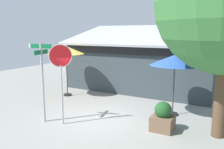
# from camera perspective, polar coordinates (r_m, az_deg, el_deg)

# --- Properties ---
(ground_plane) EXTENTS (28.00, 28.00, 0.10)m
(ground_plane) POSITION_cam_1_polar(r_m,az_deg,el_deg) (9.56, -2.75, -10.99)
(ground_plane) COLOR gray
(cafe_building) EXTENTS (8.89, 4.75, 3.90)m
(cafe_building) POSITION_cam_1_polar(r_m,az_deg,el_deg) (14.39, 7.49, 2.58)
(cafe_building) COLOR #333D42
(cafe_building) RESTS_ON ground
(street_sign_post) EXTENTS (0.91, 0.85, 3.01)m
(street_sign_post) POSITION_cam_1_polar(r_m,az_deg,el_deg) (9.15, -16.65, -0.04)
(street_sign_post) COLOR #A8AAB2
(street_sign_post) RESTS_ON ground
(stop_sign) EXTENTS (0.66, 0.53, 3.00)m
(stop_sign) POSITION_cam_1_polar(r_m,az_deg,el_deg) (8.67, -12.35, 1.44)
(stop_sign) COLOR #A8AAB2
(stop_sign) RESTS_ON ground
(patio_umbrella_mustard_left) EXTENTS (1.93, 1.93, 2.77)m
(patio_umbrella_mustard_left) POSITION_cam_1_polar(r_m,az_deg,el_deg) (12.70, -11.14, 5.75)
(patio_umbrella_mustard_left) COLOR black
(patio_umbrella_mustard_left) RESTS_ON ground
(patio_umbrella_royal_blue_center) EXTENTS (2.02, 2.02, 2.60)m
(patio_umbrella_royal_blue_center) POSITION_cam_1_polar(r_m,az_deg,el_deg) (9.75, 15.08, 3.29)
(patio_umbrella_royal_blue_center) COLOR black
(patio_umbrella_royal_blue_center) RESTS_ON ground
(sidewalk_planter) EXTENTS (0.76, 0.76, 1.04)m
(sidewalk_planter) POSITION_cam_1_polar(r_m,az_deg,el_deg) (8.53, 12.28, -10.22)
(sidewalk_planter) COLOR brown
(sidewalk_planter) RESTS_ON ground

